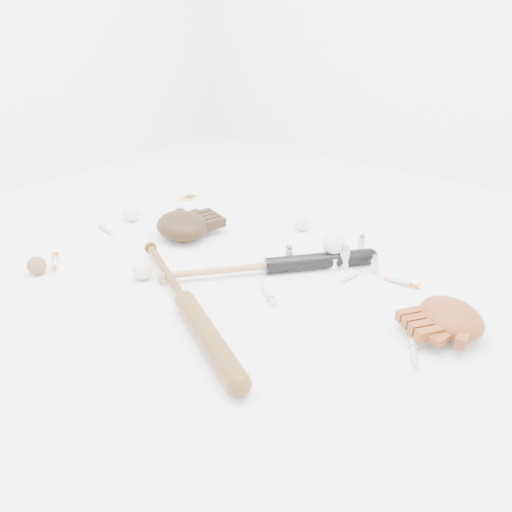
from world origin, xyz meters
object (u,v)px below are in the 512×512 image
Objects in this scene: bat_wood at (185,301)px; bat_dark at (268,266)px; glove_dark at (182,225)px; pedestal at (332,259)px.

bat_dark is at bearing 106.30° from bat_wood.
glove_dark is (-0.40, 0.39, 0.02)m from bat_wood.
bat_wood is at bearing -111.31° from pedestal.
glove_dark reaches higher than bat_wood.
bat_wood is at bearing -149.50° from bat_dark.
pedestal is at bearing 4.66° from bat_dark.
bat_dark is 0.25m from pedestal.
bat_wood is (-0.07, -0.35, 0.00)m from bat_dark.
glove_dark is at bearing 127.19° from bat_dark.
pedestal is (0.15, 0.20, -0.01)m from bat_dark.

